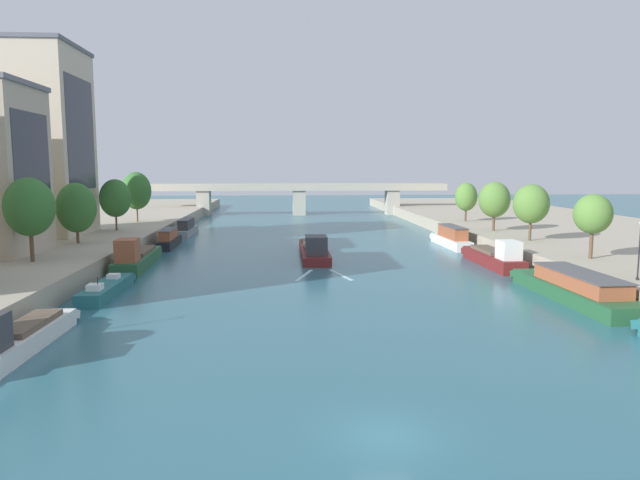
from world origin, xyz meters
name	(u,v)px	position (x,y,z in m)	size (l,w,h in m)	color
ground_plane	(386,436)	(0.00, 0.00, 0.00)	(400.00, 400.00, 0.00)	#2D6070
quay_left	(10,242)	(-39.09, 55.00, 0.97)	(36.00, 170.00, 1.93)	#A89E89
quay_right	(592,237)	(39.09, 55.00, 0.97)	(36.00, 170.00, 1.93)	#A89E89
barge_midriver	(314,249)	(-0.17, 46.05, 0.89)	(3.27, 17.84, 3.05)	maroon
wake_behind_barge	(322,275)	(-0.03, 34.15, 0.01)	(5.60, 5.90, 0.03)	#A0CCD6
moored_boat_left_end	(18,337)	(-19.10, 11.73, 0.89)	(2.42, 11.95, 3.02)	silver
moored_boat_left_gap_after	(107,288)	(-18.55, 26.70, 0.54)	(2.15, 10.55, 2.11)	#23666B
moored_boat_left_upstream	(137,258)	(-19.34, 39.88, 1.05)	(3.23, 14.79, 3.56)	#235633
moored_boat_left_second	(169,239)	(-18.97, 55.67, 1.03)	(2.03, 10.61, 2.47)	black
moored_boat_left_near	(187,228)	(-18.82, 69.19, 1.10)	(2.00, 11.51, 2.64)	gray
moored_boat_right_downstream	(575,288)	(19.21, 22.06, 1.01)	(3.71, 16.41, 2.41)	#235633
moored_boat_right_gap_after	(494,257)	(18.72, 38.15, 1.00)	(2.73, 13.14, 3.24)	maroon
moored_boat_right_second	(451,238)	(18.70, 53.68, 1.18)	(2.42, 12.62, 2.83)	silver
tree_left_nearest	(29,207)	(-26.84, 32.42, 6.96)	(4.41, 4.41, 7.71)	brown
tree_left_by_lamp	(76,208)	(-27.28, 45.60, 5.99)	(4.38, 4.38, 6.89)	brown
tree_left_second	(115,198)	(-26.62, 58.82, 6.37)	(4.20, 4.20, 7.03)	brown
tree_left_end_of_row	(136,191)	(-26.92, 71.70, 6.88)	(4.60, 4.60, 7.92)	brown
tree_right_by_lamp	(593,214)	(25.25, 30.73, 6.17)	(3.51, 3.51, 6.14)	brown
tree_right_third	(531,204)	(25.35, 44.37, 6.27)	(4.16, 4.16, 6.65)	brown
tree_right_nearest	(494,200)	(24.93, 54.97, 6.18)	(4.22, 4.22, 6.68)	brown
tree_right_midway	(466,197)	(25.60, 68.98, 5.86)	(3.51, 3.51, 6.19)	brown
lamppost_right_bank	(639,248)	(23.25, 20.36, 4.42)	(0.28, 0.28, 4.53)	black
building_left_tall	(32,141)	(-35.55, 55.01, 13.89)	(12.49, 12.79, 23.89)	beige
bridge_far	(299,195)	(0.00, 107.15, 4.50)	(66.17, 4.40, 6.96)	#ADA899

